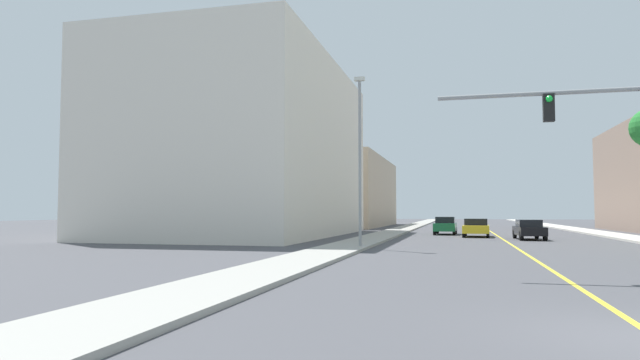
{
  "coord_description": "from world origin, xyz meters",
  "views": [
    {
      "loc": [
        -2.97,
        -9.59,
        1.97
      ],
      "look_at": [
        -9.27,
        15.28,
        3.44
      ],
      "focal_mm": 30.91,
      "sensor_mm": 36.0,
      "label": 1
    }
  ],
  "objects_px": {
    "car_black": "(529,229)",
    "street_lamp": "(360,153)",
    "car_yellow": "(476,227)",
    "car_green": "(445,225)"
  },
  "relations": [
    {
      "from": "street_lamp",
      "to": "car_yellow",
      "type": "bearing_deg",
      "value": 67.71
    },
    {
      "from": "street_lamp",
      "to": "car_yellow",
      "type": "relative_size",
      "value": 2.03
    },
    {
      "from": "street_lamp",
      "to": "car_green",
      "type": "xyz_separation_m",
      "value": [
        3.96,
        19.55,
        -4.36
      ]
    },
    {
      "from": "car_black",
      "to": "street_lamp",
      "type": "bearing_deg",
      "value": -131.7
    },
    {
      "from": "street_lamp",
      "to": "car_green",
      "type": "relative_size",
      "value": 2.06
    },
    {
      "from": "car_yellow",
      "to": "car_black",
      "type": "bearing_deg",
      "value": -42.3
    },
    {
      "from": "car_black",
      "to": "car_yellow",
      "type": "height_order",
      "value": "car_yellow"
    },
    {
      "from": "car_black",
      "to": "car_yellow",
      "type": "distance_m",
      "value": 4.93
    },
    {
      "from": "car_black",
      "to": "car_yellow",
      "type": "bearing_deg",
      "value": 132.65
    },
    {
      "from": "street_lamp",
      "to": "car_yellow",
      "type": "height_order",
      "value": "street_lamp"
    }
  ]
}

